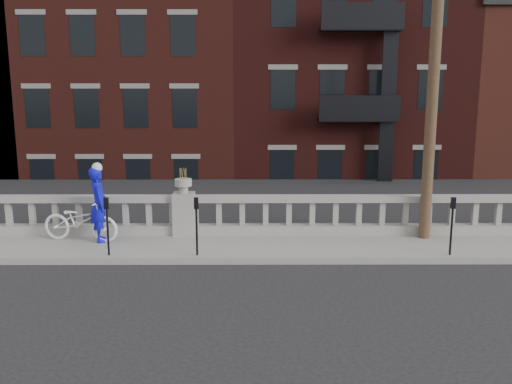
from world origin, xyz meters
TOP-DOWN VIEW (x-y plane):
  - ground at (0.00, 0.00)m, footprint 120.00×120.00m
  - sidewalk at (0.00, 3.00)m, footprint 32.00×2.20m
  - balustrade at (0.00, 3.95)m, footprint 28.00×0.34m
  - planter_pedestal at (0.00, 3.95)m, footprint 0.55×0.55m
  - lower_level at (0.56, 23.04)m, footprint 80.00×44.00m
  - utility_pole at (6.20, 3.60)m, footprint 1.60×0.28m
  - parking_meter_a at (-1.54, 2.15)m, footprint 0.10×0.09m
  - parking_meter_b at (0.51, 2.15)m, footprint 0.10×0.09m
  - parking_meter_c at (6.38, 2.15)m, footprint 0.10×0.09m
  - bicycle at (-2.52, 3.35)m, footprint 2.07×1.05m
  - cyclist at (-2.03, 3.33)m, footprint 0.65×0.80m

SIDE VIEW (x-z plane):
  - ground at x=0.00m, z-range 0.00..0.00m
  - sidewalk at x=0.00m, z-range 0.00..0.15m
  - balustrade at x=0.00m, z-range 0.13..1.16m
  - bicycle at x=-2.52m, z-range 0.15..1.19m
  - planter_pedestal at x=0.00m, z-range -0.05..1.71m
  - parking_meter_a at x=-1.54m, z-range 0.32..1.68m
  - parking_meter_b at x=0.51m, z-range 0.32..1.68m
  - parking_meter_c at x=6.38m, z-range 0.32..1.68m
  - cyclist at x=-2.03m, z-range 0.15..2.03m
  - lower_level at x=0.56m, z-range -7.77..13.03m
  - utility_pole at x=6.20m, z-range 0.24..10.24m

